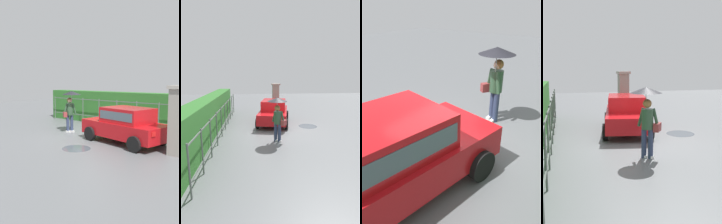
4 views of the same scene
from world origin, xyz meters
The scene contains 7 objects.
ground_plane centered at (0.00, 0.00, 0.00)m, with size 40.00×40.00×0.00m, color slate.
car centered at (1.86, -0.03, 0.80)m, with size 3.95×2.41×1.48m.
pedestrian centered at (-1.48, 0.16, 1.47)m, with size 0.92×0.92×2.06m.
gate_pillar centered at (4.16, -0.43, 1.24)m, with size 0.60×0.60×2.42m.
fence_section centered at (0.08, 2.87, 0.83)m, with size 11.23×0.05×1.50m.
hedge_row centered at (0.08, 3.60, 0.95)m, with size 12.18×0.90×1.90m, color #2D6B28.
puddle_near centered at (0.89, -2.01, 0.00)m, with size 1.11×1.11×0.00m, color #4C545B.
Camera 2 is at (-9.97, 1.28, 3.12)m, focal length 30.50 mm.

